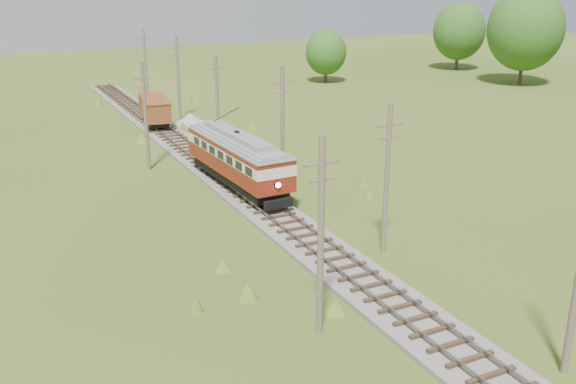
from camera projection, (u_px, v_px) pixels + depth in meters
railbed_main at (228, 180)px, 48.86m from camera, size 3.60×96.00×0.57m
streetcar at (237, 155)px, 46.27m from camera, size 3.49×12.64×5.74m
gondola at (155, 109)px, 65.77m from camera, size 3.54×7.91×2.53m
gravel_pile at (192, 120)px, 66.92m from camera, size 3.75×3.98×1.36m
utility_pole_r_2 at (387, 178)px, 35.30m from camera, size 1.60×0.30×8.60m
utility_pole_r_3 at (283, 127)px, 46.22m from camera, size 1.60×0.30×9.00m
utility_pole_r_4 at (217, 101)px, 57.27m from camera, size 1.60×0.30×8.40m
utility_pole_r_5 at (178, 78)px, 68.38m from camera, size 1.60×0.30×8.90m
utility_pole_r_6 at (146, 64)px, 79.36m from camera, size 1.60×0.30×8.70m
utility_pole_l_a at (321, 236)px, 27.00m from camera, size 1.60×0.30×9.00m
utility_pole_l_b at (146, 116)px, 50.70m from camera, size 1.60×0.30×8.60m
tree_right_4 at (526, 29)px, 89.41m from camera, size 10.50×10.50×13.53m
tree_right_5 at (459, 31)px, 104.33m from camera, size 8.40×8.40×10.82m
tree_mid_b at (326, 52)px, 92.34m from camera, size 5.88×5.88×7.57m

